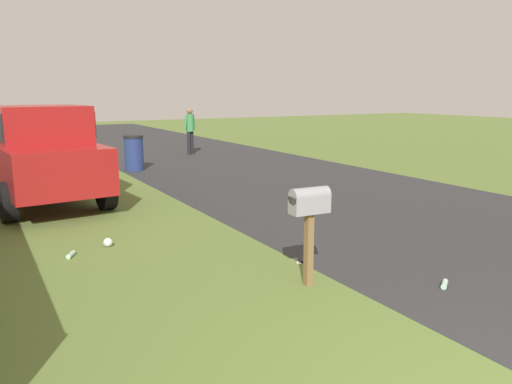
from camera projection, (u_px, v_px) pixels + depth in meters
name	position (u px, v px, depth m)	size (l,w,h in m)	color
road_asphalt	(381.00, 207.00, 10.47)	(60.00, 6.84, 0.01)	#2D2D30
mailbox	(310.00, 208.00, 6.10)	(0.23, 0.50, 1.24)	brown
pickup_truck	(40.00, 152.00, 10.77)	(5.04, 2.42, 2.09)	maroon
trash_bin	(134.00, 153.00, 15.31)	(0.60, 0.60, 1.07)	navy
pedestrian	(190.00, 127.00, 19.13)	(0.30, 0.56, 1.77)	black
litter_bottle_midfield_a	(444.00, 284.00, 6.22)	(0.07, 0.07, 0.22)	#B2D8BF
litter_bottle_near_hydrant	(71.00, 255.00, 7.35)	(0.07, 0.07, 0.22)	#B2D8BF
litter_wrapper_far_scatter	(301.00, 263.00, 7.10)	(0.12, 0.08, 0.01)	silver
litter_bag_by_mailbox	(108.00, 242.00, 7.82)	(0.14, 0.14, 0.14)	silver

